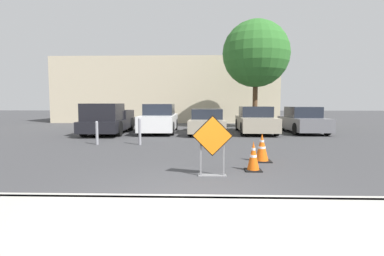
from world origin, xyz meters
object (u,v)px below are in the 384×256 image
parked_car_nearest (159,119)px  parked_car_second (207,122)px  traffic_cone_nearest (253,156)px  pickup_truck (108,120)px  traffic_cone_second (262,148)px  parked_car_third (255,121)px  bollard_nearest (140,131)px  parked_car_fourth (303,121)px  bollard_second (97,132)px  road_closed_sign (212,143)px

parked_car_nearest → parked_car_second: (2.65, -0.33, -0.11)m
traffic_cone_nearest → pickup_truck: 10.50m
traffic_cone_second → pickup_truck: (-6.68, 7.26, 0.34)m
parked_car_third → bollard_nearest: parked_car_third is taller
pickup_truck → parked_car_fourth: bearing=-177.1°
parked_car_third → bollard_second: size_ratio=4.97×
pickup_truck → parked_car_fourth: 10.62m
pickup_truck → parked_car_nearest: 2.77m
parked_car_fourth → bollard_nearest: (-8.03, -5.03, -0.10)m
parked_car_second → bollard_second: (-4.44, -4.57, -0.13)m
parked_car_third → parked_car_fourth: size_ratio=1.14×
traffic_cone_nearest → bollard_second: bollard_second is taller
traffic_cone_nearest → parked_car_second: 9.02m
road_closed_sign → parked_car_third: size_ratio=0.30×
parked_car_nearest → parked_car_fourth: (7.94, 0.13, -0.07)m
pickup_truck → bollard_second: pickup_truck is taller
parked_car_second → bollard_second: size_ratio=5.07×
road_closed_sign → parked_car_second: road_closed_sign is taller
traffic_cone_nearest → traffic_cone_second: bearing=69.5°
traffic_cone_nearest → parked_car_nearest: bearing=111.2°
traffic_cone_second → bollard_nearest: size_ratio=0.74×
parked_car_second → parked_car_fourth: bearing=-173.8°
bollard_nearest → parked_car_nearest: bearing=89.1°
pickup_truck → parked_car_fourth: pickup_truck is taller
road_closed_sign → traffic_cone_second: size_ratio=1.75×
traffic_cone_second → parked_car_third: size_ratio=0.17×
parked_car_nearest → parked_car_third: bearing=178.2°
road_closed_sign → parked_car_third: parked_car_third is taller
road_closed_sign → parked_car_nearest: bearing=104.7°
road_closed_sign → traffic_cone_second: road_closed_sign is taller
bollard_second → bollard_nearest: bearing=0.0°
traffic_cone_second → parked_car_fourth: (3.90, 8.25, 0.27)m
bollard_nearest → pickup_truck: bearing=122.3°
pickup_truck → parked_car_nearest: pickup_truck is taller
traffic_cone_nearest → bollard_second: 6.96m
traffic_cone_second → parked_car_second: parked_car_second is taller
traffic_cone_second → bollard_second: (-5.83, 3.22, 0.11)m
bollard_nearest → traffic_cone_second: bearing=-38.0°
pickup_truck → parked_car_third: pickup_truck is taller
traffic_cone_second → parked_car_second: size_ratio=0.17×
parked_car_second → road_closed_sign: bearing=91.0°
traffic_cone_nearest → parked_car_nearest: (-3.61, 9.29, 0.38)m
road_closed_sign → bollard_nearest: (-2.67, 4.98, -0.21)m
parked_car_nearest → parked_car_third: parked_car_nearest is taller
parked_car_second → parked_car_third: 2.66m
parked_car_nearest → pickup_truck: bearing=16.7°
parked_car_nearest → bollard_nearest: bearing=87.7°
pickup_truck → bollard_second: 4.13m
parked_car_third → parked_car_second: bearing=7.9°
road_closed_sign → traffic_cone_nearest: road_closed_sign is taller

